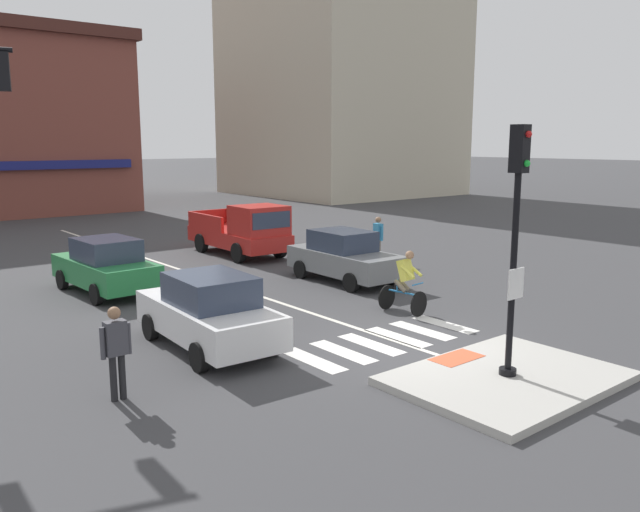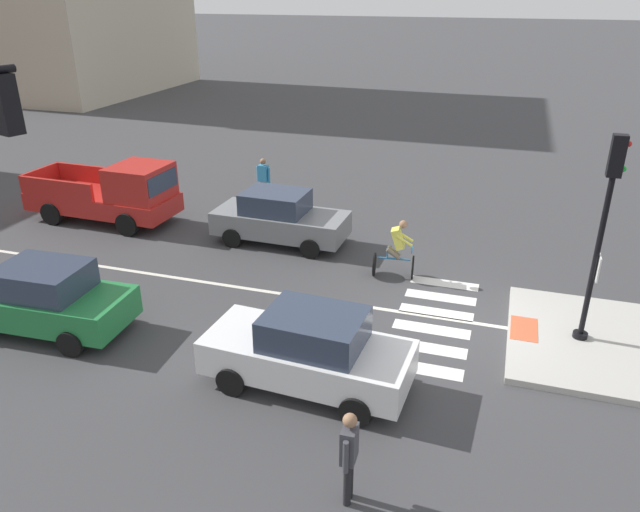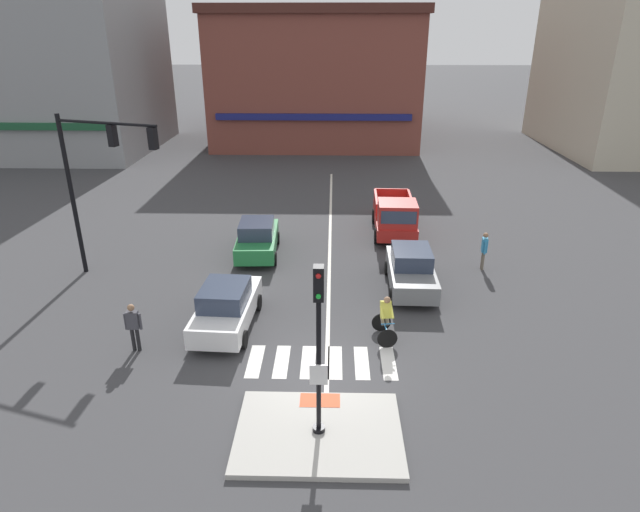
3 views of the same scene
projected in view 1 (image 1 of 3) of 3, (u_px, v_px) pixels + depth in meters
The scene contains 19 objects.
ground_plane at pixel (403, 347), 13.97m from camera, with size 300.00×300.00×0.00m, color #3D3D3F.
traffic_island at pixel (507, 378), 11.91m from camera, with size 4.22×3.08×0.15m, color #B2AFA8.
tactile_pad_front at pixel (457, 358), 12.81m from camera, with size 1.10×0.60×0.01m, color #DB5B38.
signal_pole at pixel (516, 228), 11.41m from camera, with size 0.44×0.38×4.58m.
crosswalk_stripe_a at pixel (312, 360), 13.12m from camera, with size 0.44×1.80×0.01m, color silver.
crosswalk_stripe_b at pixel (343, 352), 13.64m from camera, with size 0.44×1.80×0.01m, color silver.
crosswalk_stripe_c at pixel (371, 344), 14.15m from camera, with size 0.44×1.80×0.01m, color silver.
crosswalk_stripe_d at pixel (397, 337), 14.67m from camera, with size 0.44×1.80×0.01m, color silver.
crosswalk_stripe_e at pixel (422, 330), 15.18m from camera, with size 0.44×1.80×0.01m, color silver.
crosswalk_stripe_f at pixel (445, 324), 15.70m from camera, with size 0.44×1.80×0.01m, color silver.
lane_centre_line at pixel (193, 274), 21.73m from camera, with size 0.14×28.00×0.01m, color silver.
building_corner_right at pixel (341, 68), 54.12m from camera, with size 15.95×16.41×21.11m.
car_green_westbound_far at pixel (106, 266), 18.88m from camera, with size 1.99×4.18×1.64m.
car_white_westbound_near at pixel (209, 312), 13.78m from camera, with size 2.01×4.19×1.64m.
car_grey_eastbound_mid at pixel (344, 257), 20.42m from camera, with size 1.92×4.14×1.64m.
pickup_truck_red_eastbound_far at pixel (244, 232), 24.89m from camera, with size 2.18×5.16×2.08m.
cyclist at pixel (405, 281), 16.56m from camera, with size 0.77×1.15×1.68m.
pedestrian_at_curb_left at pixel (116, 346), 10.94m from camera, with size 0.55×0.23×1.67m.
pedestrian_waiting_far_side at pixel (378, 235), 23.92m from camera, with size 0.27×0.55×1.67m.
Camera 1 is at (-9.85, -9.27, 4.42)m, focal length 35.85 mm.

